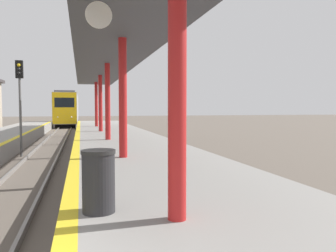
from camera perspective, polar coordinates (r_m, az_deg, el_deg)
The scene contains 4 objects.
train at distance 52.68m, azimuth -17.00°, elevation 2.87°, with size 2.86×23.42×4.66m.
signal_far at distance 18.48m, azimuth -24.41°, elevation 5.70°, with size 0.36×0.31×4.94m.
station_canopy at distance 17.45m, azimuth -10.54°, elevation 10.56°, with size 3.22×31.69×4.15m.
trash_bin at distance 5.36m, azimuth -12.00°, elevation -9.34°, with size 0.54×0.54×0.99m.
Camera 1 is at (1.86, -2.80, 2.52)m, focal length 35.00 mm.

